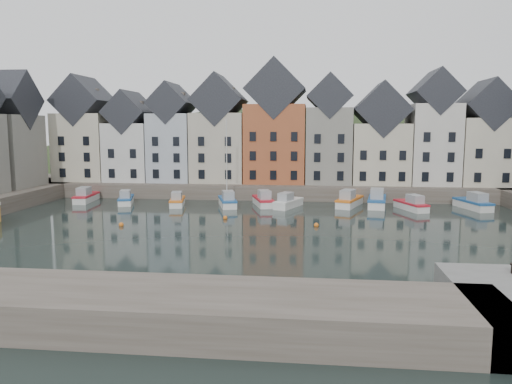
# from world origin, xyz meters

# --- Properties ---
(ground) EXTENTS (260.00, 260.00, 0.00)m
(ground) POSITION_xyz_m (0.00, 0.00, 0.00)
(ground) COLOR black
(ground) RESTS_ON ground
(far_quay) EXTENTS (90.00, 16.00, 2.00)m
(far_quay) POSITION_xyz_m (0.00, 30.00, 1.00)
(far_quay) COLOR #4C453A
(far_quay) RESTS_ON ground
(near_wall) EXTENTS (50.00, 6.00, 2.00)m
(near_wall) POSITION_xyz_m (-10.00, -22.00, 1.00)
(near_wall) COLOR #4C453A
(near_wall) RESTS_ON ground
(hillside) EXTENTS (153.60, 70.40, 64.00)m
(hillside) POSITION_xyz_m (0.02, 56.00, -17.96)
(hillside) COLOR #263319
(hillside) RESTS_ON ground
(far_terrace) EXTENTS (72.37, 8.16, 17.78)m
(far_terrace) POSITION_xyz_m (3.21, 28.00, 8.88)
(far_terrace) COLOR beige
(far_terrace) RESTS_ON far_quay
(mooring_buoys) EXTENTS (20.50, 5.50, 0.50)m
(mooring_buoys) POSITION_xyz_m (-4.00, 5.33, 0.15)
(mooring_buoys) COLOR orange
(mooring_buoys) RESTS_ON ground
(boat_a) EXTENTS (2.49, 6.15, 2.30)m
(boat_a) POSITION_xyz_m (-25.06, 18.49, 0.68)
(boat_a) COLOR silver
(boat_a) RESTS_ON ground
(boat_b) EXTENTS (3.13, 5.71, 2.09)m
(boat_b) POSITION_xyz_m (-18.96, 17.29, 0.62)
(boat_b) COLOR silver
(boat_b) RESTS_ON ground
(boat_c) EXTENTS (2.65, 5.63, 2.08)m
(boat_c) POSITION_xyz_m (-11.81, 16.62, 0.62)
(boat_c) COLOR silver
(boat_c) RESTS_ON ground
(boat_d) EXTENTS (3.41, 6.23, 11.37)m
(boat_d) POSITION_xyz_m (-5.24, 16.81, 0.74)
(boat_d) COLOR silver
(boat_d) RESTS_ON ground
(boat_e) EXTENTS (3.49, 6.30, 2.31)m
(boat_e) POSITION_xyz_m (-0.72, 17.80, 0.69)
(boat_e) COLOR silver
(boat_e) RESTS_ON ground
(boat_f) EXTENTS (3.75, 5.92, 2.18)m
(boat_f) POSITION_xyz_m (2.51, 16.76, 0.65)
(boat_f) COLOR silver
(boat_f) RESTS_ON ground
(boat_g) EXTENTS (4.07, 6.71, 2.46)m
(boat_g) POSITION_xyz_m (10.28, 18.48, 0.73)
(boat_g) COLOR silver
(boat_g) RESTS_ON ground
(boat_h) EXTENTS (3.16, 7.14, 2.65)m
(boat_h) POSITION_xyz_m (13.80, 18.75, 0.79)
(boat_h) COLOR silver
(boat_h) RESTS_ON ground
(boat_i) EXTENTS (3.61, 5.93, 2.18)m
(boat_i) POSITION_xyz_m (17.70, 16.50, 0.65)
(boat_i) COLOR silver
(boat_i) RESTS_ON ground
(boat_j) EXTENTS (3.50, 6.54, 2.40)m
(boat_j) POSITION_xyz_m (25.47, 18.11, 0.71)
(boat_j) COLOR silver
(boat_j) RESTS_ON ground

